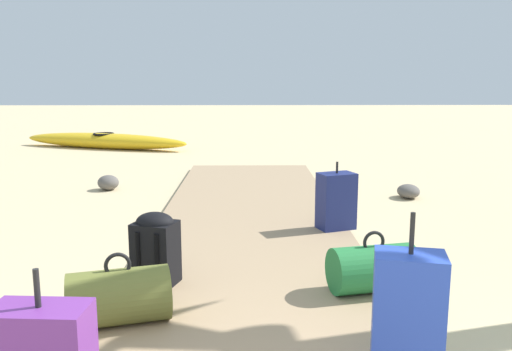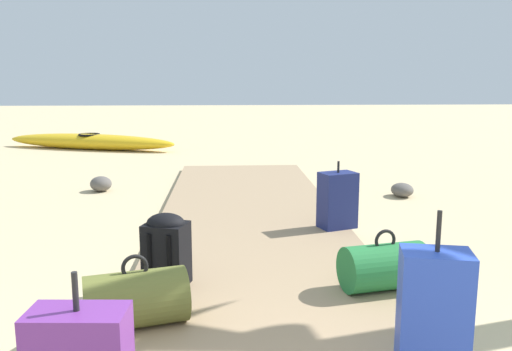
# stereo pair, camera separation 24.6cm
# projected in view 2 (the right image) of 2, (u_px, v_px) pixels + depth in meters

# --- Properties ---
(ground_plane) EXTENTS (60.00, 60.00, 0.00)m
(ground_plane) POSITION_uv_depth(u_px,v_px,m) (257.00, 261.00, 4.64)
(ground_plane) COLOR #D1BA8C
(boardwalk) EXTENTS (2.01, 8.04, 0.08)m
(boardwalk) POSITION_uv_depth(u_px,v_px,m) (252.00, 231.00, 5.43)
(boardwalk) COLOR tan
(boardwalk) RESTS_ON ground
(suitcase_navy) EXTENTS (0.42, 0.35, 0.69)m
(suitcase_navy) POSITION_uv_depth(u_px,v_px,m) (337.00, 200.00, 5.36)
(suitcase_navy) COLOR navy
(suitcase_navy) RESTS_ON boardwalk
(suitcase_blue) EXTENTS (0.38, 0.30, 0.87)m
(suitcase_blue) POSITION_uv_depth(u_px,v_px,m) (433.00, 315.00, 2.63)
(suitcase_blue) COLOR #2847B7
(suitcase_blue) RESTS_ON boardwalk
(backpack_black) EXTENTS (0.36, 0.33, 0.55)m
(backpack_black) POSITION_uv_depth(u_px,v_px,m) (166.00, 248.00, 3.84)
(backpack_black) COLOR black
(backpack_black) RESTS_ON boardwalk
(duffel_bag_olive) EXTENTS (0.69, 0.50, 0.46)m
(duffel_bag_olive) POSITION_uv_depth(u_px,v_px,m) (136.00, 299.00, 3.22)
(duffel_bag_olive) COLOR olive
(duffel_bag_olive) RESTS_ON boardwalk
(duffel_bag_green) EXTENTS (0.66, 0.45, 0.45)m
(duffel_bag_green) POSITION_uv_depth(u_px,v_px,m) (384.00, 267.00, 3.79)
(duffel_bag_green) COLOR #237538
(duffel_bag_green) RESTS_ON boardwalk
(kayak) EXTENTS (4.27, 2.03, 0.36)m
(kayak) POSITION_uv_depth(u_px,v_px,m) (90.00, 141.00, 12.18)
(kayak) COLOR gold
(kayak) RESTS_ON ground
(rock_right_mid) EXTENTS (0.34, 0.40, 0.19)m
(rock_right_mid) POSITION_uv_depth(u_px,v_px,m) (402.00, 190.00, 7.20)
(rock_right_mid) COLOR #5B5651
(rock_right_mid) RESTS_ON ground
(rock_left_far) EXTENTS (0.42, 0.43, 0.22)m
(rock_left_far) POSITION_uv_depth(u_px,v_px,m) (101.00, 184.00, 7.55)
(rock_left_far) COLOR #5B5651
(rock_left_far) RESTS_ON ground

